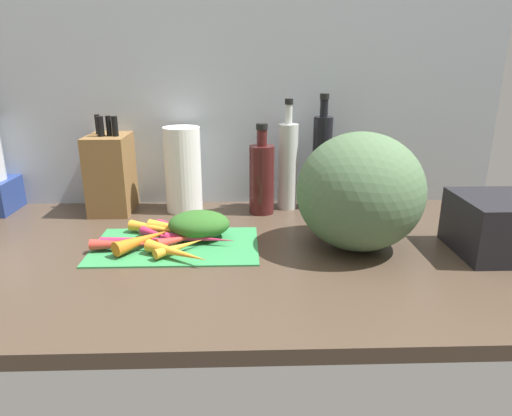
# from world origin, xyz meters

# --- Properties ---
(ground_plane) EXTENTS (1.70, 0.80, 0.03)m
(ground_plane) POSITION_xyz_m (0.00, 0.00, -0.01)
(ground_plane) COLOR #47382B
(wall_back) EXTENTS (1.70, 0.03, 0.60)m
(wall_back) POSITION_xyz_m (0.00, 0.39, 0.30)
(wall_back) COLOR #ADB7C1
(wall_back) RESTS_ON ground_plane
(cutting_board) EXTENTS (0.39, 0.23, 0.01)m
(cutting_board) POSITION_xyz_m (-0.08, 0.01, 0.00)
(cutting_board) COLOR #338C4C
(cutting_board) RESTS_ON ground_plane
(carrot_0) EXTENTS (0.12, 0.10, 0.02)m
(carrot_0) POSITION_xyz_m (-0.12, 0.04, 0.02)
(carrot_0) COLOR #B2264C
(carrot_0) RESTS_ON cutting_board
(carrot_1) EXTENTS (0.17, 0.05, 0.02)m
(carrot_1) POSITION_xyz_m (-0.02, 0.02, 0.02)
(carrot_1) COLOR #B2264C
(carrot_1) RESTS_ON cutting_board
(carrot_2) EXTENTS (0.13, 0.14, 0.03)m
(carrot_2) POSITION_xyz_m (-0.15, 0.00, 0.03)
(carrot_2) COLOR orange
(carrot_2) RESTS_ON cutting_board
(carrot_3) EXTENTS (0.16, 0.03, 0.03)m
(carrot_3) POSITION_xyz_m (-0.19, -0.02, 0.02)
(carrot_3) COLOR red
(carrot_3) RESTS_ON cutting_board
(carrot_4) EXTENTS (0.16, 0.09, 0.03)m
(carrot_4) POSITION_xyz_m (-0.13, 0.08, 0.02)
(carrot_4) COLOR orange
(carrot_4) RESTS_ON cutting_board
(carrot_5) EXTENTS (0.12, 0.09, 0.03)m
(carrot_5) POSITION_xyz_m (-0.08, 0.08, 0.02)
(carrot_5) COLOR #B2264C
(carrot_5) RESTS_ON cutting_board
(carrot_6) EXTENTS (0.17, 0.04, 0.02)m
(carrot_6) POSITION_xyz_m (-0.17, 0.01, 0.02)
(carrot_6) COLOR #B2264C
(carrot_6) RESTS_ON cutting_board
(carrot_7) EXTENTS (0.15, 0.11, 0.03)m
(carrot_7) POSITION_xyz_m (-0.07, -0.07, 0.02)
(carrot_7) COLOR orange
(carrot_7) RESTS_ON cutting_board
(carrot_8) EXTENTS (0.14, 0.07, 0.03)m
(carrot_8) POSITION_xyz_m (-0.09, 0.08, 0.02)
(carrot_8) COLOR orange
(carrot_8) RESTS_ON cutting_board
(carrot_9) EXTENTS (0.10, 0.08, 0.03)m
(carrot_9) POSITION_xyz_m (-0.07, 0.01, 0.02)
(carrot_9) COLOR red
(carrot_9) RESTS_ON cutting_board
(carrot_10) EXTENTS (0.11, 0.10, 0.02)m
(carrot_10) POSITION_xyz_m (-0.06, -0.03, 0.02)
(carrot_10) COLOR orange
(carrot_10) RESTS_ON cutting_board
(carrot_greens_pile) EXTENTS (0.15, 0.12, 0.06)m
(carrot_greens_pile) POSITION_xyz_m (-0.03, 0.06, 0.04)
(carrot_greens_pile) COLOR #2D6023
(carrot_greens_pile) RESTS_ON cutting_board
(winter_squash) EXTENTS (0.29, 0.29, 0.27)m
(winter_squash) POSITION_xyz_m (0.35, -0.00, 0.14)
(winter_squash) COLOR #4C6B47
(winter_squash) RESTS_ON ground_plane
(knife_block) EXTENTS (0.11, 0.15, 0.28)m
(knife_block) POSITION_xyz_m (-0.30, 0.29, 0.11)
(knife_block) COLOR brown
(knife_block) RESTS_ON ground_plane
(paper_towel_roll) EXTENTS (0.10, 0.10, 0.25)m
(paper_towel_roll) POSITION_xyz_m (-0.09, 0.30, 0.12)
(paper_towel_roll) COLOR white
(paper_towel_roll) RESTS_ON ground_plane
(bottle_0) EXTENTS (0.07, 0.07, 0.26)m
(bottle_0) POSITION_xyz_m (0.14, 0.27, 0.11)
(bottle_0) COLOR #471919
(bottle_0) RESTS_ON ground_plane
(bottle_1) EXTENTS (0.06, 0.06, 0.32)m
(bottle_1) POSITION_xyz_m (0.21, 0.31, 0.13)
(bottle_1) COLOR silver
(bottle_1) RESTS_ON ground_plane
(bottle_2) EXTENTS (0.06, 0.06, 0.34)m
(bottle_2) POSITION_xyz_m (0.31, 0.31, 0.14)
(bottle_2) COLOR black
(bottle_2) RESTS_ON ground_plane
(dish_rack) EXTENTS (0.23, 0.20, 0.13)m
(dish_rack) POSITION_xyz_m (0.69, -0.04, 0.07)
(dish_rack) COLOR black
(dish_rack) RESTS_ON ground_plane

